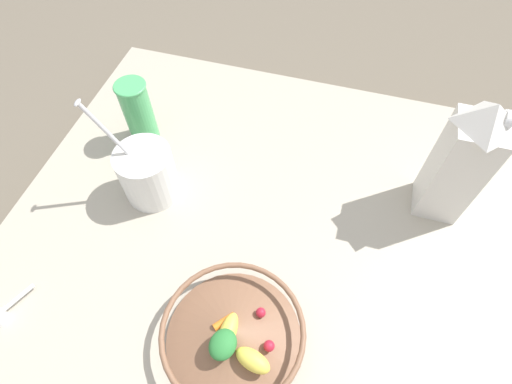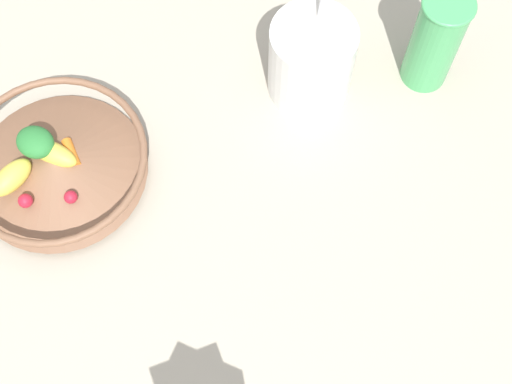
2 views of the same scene
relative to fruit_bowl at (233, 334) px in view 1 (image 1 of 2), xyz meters
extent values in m
plane|color=#665B4C|center=(0.17, 0.01, -0.07)|extent=(6.00, 6.00, 0.00)
cube|color=#B2A893|center=(0.17, 0.01, -0.05)|extent=(1.06, 1.06, 0.04)
cylinder|color=brown|center=(0.00, 0.00, -0.03)|extent=(0.13, 0.13, 0.01)
cone|color=brown|center=(0.00, 0.00, 0.00)|extent=(0.24, 0.24, 0.04)
torus|color=brown|center=(0.00, 0.00, 0.02)|extent=(0.25, 0.25, 0.01)
ellipsoid|color=#EFD64C|center=(-0.01, 0.01, 0.01)|extent=(0.07, 0.03, 0.03)
ellipsoid|color=#EFD64C|center=(-0.03, -0.04, 0.01)|extent=(0.05, 0.07, 0.03)
cylinder|color=orange|center=(0.01, 0.02, 0.01)|extent=(0.04, 0.04, 0.01)
sphere|color=red|center=(0.00, -0.06, 0.01)|extent=(0.02, 0.02, 0.02)
sphere|color=red|center=(0.00, 0.00, 0.01)|extent=(0.02, 0.02, 0.02)
sphere|color=red|center=(0.05, -0.04, 0.01)|extent=(0.02, 0.02, 0.02)
sphere|color=red|center=(-0.01, 0.01, 0.01)|extent=(0.02, 0.02, 0.02)
ellipsoid|color=#2D7F38|center=(-0.03, 0.01, 0.03)|extent=(0.06, 0.05, 0.03)
cube|color=silver|center=(0.39, -0.32, 0.09)|extent=(0.09, 0.09, 0.24)
pyramid|color=silver|center=(0.39, -0.32, 0.23)|extent=(0.09, 0.09, 0.05)
cylinder|color=white|center=(0.39, -0.35, 0.23)|extent=(0.03, 0.01, 0.03)
cylinder|color=white|center=(0.25, 0.27, 0.03)|extent=(0.12, 0.12, 0.12)
cylinder|color=white|center=(0.25, 0.27, 0.08)|extent=(0.11, 0.11, 0.02)
cylinder|color=silver|center=(0.25, 0.31, 0.13)|extent=(0.02, 0.09, 0.18)
ellipsoid|color=silver|center=(0.24, 0.35, 0.22)|extent=(0.02, 0.02, 0.01)
cylinder|color=#4CB266|center=(0.40, 0.35, 0.05)|extent=(0.07, 0.07, 0.16)
torus|color=#4CB266|center=(0.40, 0.35, 0.12)|extent=(0.07, 0.07, 0.01)
cylinder|color=white|center=(-0.04, 0.40, -0.02)|extent=(0.06, 0.03, 0.01)
camera|label=1|loc=(-0.16, -0.09, 0.69)|focal=28.00mm
camera|label=2|loc=(0.41, -0.27, 0.84)|focal=50.00mm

